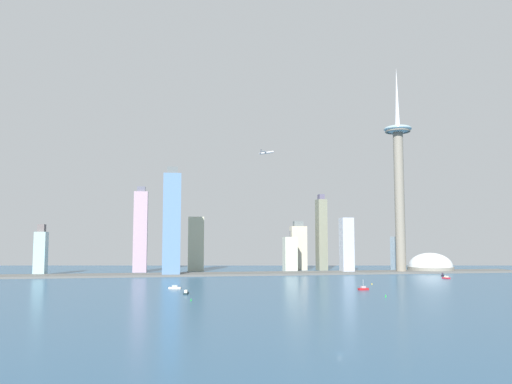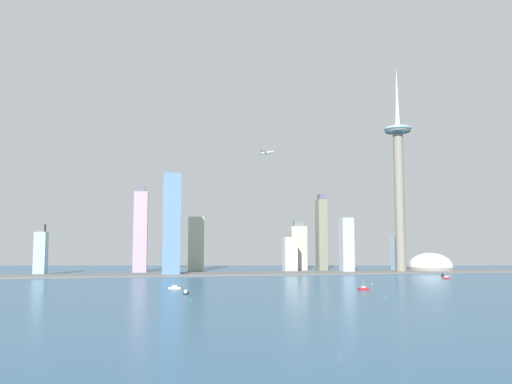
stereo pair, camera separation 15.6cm
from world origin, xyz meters
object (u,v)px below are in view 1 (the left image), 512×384
Objects in this scene: observation_tower at (399,172)px; skyscraper_8 at (290,254)px; skyscraper_6 at (298,247)px; airplane at (267,153)px; skyscraper_2 at (172,223)px; boat_5 at (186,293)px; stadium_dome at (431,267)px; channel_buoy_2 at (191,299)px; skyscraper_4 at (347,245)px; skyscraper_5 at (140,231)px; channel_buoy_0 at (386,296)px; skyscraper_0 at (41,252)px; skyscraper_7 at (196,244)px; boat_1 at (443,275)px; channel_buoy_1 at (372,284)px; skyscraper_3 at (397,254)px; boat_2 at (175,287)px; boat_3 at (446,278)px; skyscraper_1 at (321,234)px; boat_4 at (363,289)px.

observation_tower is 219.04m from skyscraper_8.
skyscraper_6 is 177.57m from airplane.
skyscraper_2 is 2.39× the size of skyscraper_8.
skyscraper_8 is 4.21× the size of boat_5.
stadium_dome is 511.74m from channel_buoy_2.
airplane is at bearing -147.48° from skyscraper_8.
skyscraper_2 is 1.83× the size of skyscraper_4.
skyscraper_5 is 50.02× the size of channel_buoy_0.
boat_5 is (14.92, -236.52, -74.83)m from skyscraper_2.
skyscraper_2 is at bearing -12.78° from skyscraper_0.
observation_tower is 2.08× the size of skyscraper_2.
skyscraper_7 is 34.98× the size of channel_buoy_2.
skyscraper_7 is 1.35× the size of skyscraper_8.
skyscraper_8 is 348.93m from boat_5.
skyscraper_8 reaches higher than boat_1.
skyscraper_0 is at bearing 177.07° from skyscraper_4.
channel_buoy_1 is (220.64, 67.42, -0.58)m from boat_5.
skyscraper_6 is at bearing 2.36° from skyscraper_5.
observation_tower reaches higher than airplane.
skyscraper_3 reaches higher than boat_2.
boat_2 is 110.98m from channel_buoy_2.
channel_buoy_0 is at bearing 124.33° from boat_3.
skyscraper_8 reaches higher than boat_3.
skyscraper_2 is 98.50× the size of channel_buoy_1.
skyscraper_4 is (19.15, -71.80, -18.66)m from skyscraper_1.
skyscraper_3 is 0.41× the size of skyscraper_5.
skyscraper_5 is at bearing -144.58° from airplane.
boat_1 is 0.27× the size of airplane.
skyscraper_3 is at bearing 70.58° from observation_tower.
skyscraper_7 is 3.66× the size of airplane.
skyscraper_1 is at bearing 78.31° from airplane.
observation_tower is 365.99m from skyscraper_2.
channel_buoy_2 is at bearing -135.54° from skyscraper_3.
skyscraper_0 reaches higher than boat_3.
boat_1 is 319.56m from airplane.
skyscraper_2 reaches higher than boat_2.
boat_4 is (161.25, -328.42, -43.24)m from skyscraper_7.
skyscraper_1 reaches higher than boat_3.
skyscraper_4 is 13.08× the size of boat_1.
boat_1 is 0.48× the size of boat_2.
observation_tower is at bearing 41.35° from channel_buoy_2.
skyscraper_8 is at bearing 151.39° from skyscraper_4.
skyscraper_1 is 8.22× the size of boat_5.
stadium_dome is 56.62m from skyscraper_3.
skyscraper_5 is (-466.89, 62.55, 58.81)m from stadium_dome.
observation_tower is 265.07m from channel_buoy_1.
skyscraper_1 is (-103.22, 85.72, -97.87)m from observation_tower.
skyscraper_6 is at bearing -110.73° from boat_2.
observation_tower is 560.93m from skyscraper_0.
boat_1 is 2.58× the size of channel_buoy_2.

